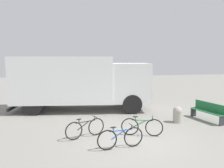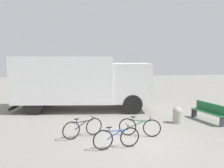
% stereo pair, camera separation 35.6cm
% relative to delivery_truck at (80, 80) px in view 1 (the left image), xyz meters
% --- Properties ---
extents(ground_plane, '(60.00, 60.00, 0.00)m').
position_rel_delivery_truck_xyz_m(ground_plane, '(1.76, -5.25, -1.77)').
color(ground_plane, gray).
extents(delivery_truck, '(8.07, 3.45, 3.16)m').
position_rel_delivery_truck_xyz_m(delivery_truck, '(0.00, 0.00, 0.00)').
color(delivery_truck, white).
rests_on(delivery_truck, ground).
extents(park_bench, '(0.81, 1.91, 0.89)m').
position_rel_delivery_truck_xyz_m(park_bench, '(6.08, -3.46, -1.27)').
color(park_bench, '#1E6638').
rests_on(park_bench, ground).
extents(bicycle_near, '(1.54, 0.69, 0.79)m').
position_rel_delivery_truck_xyz_m(bicycle_near, '(-0.02, -4.69, -1.39)').
color(bicycle_near, black).
rests_on(bicycle_near, ground).
extents(bicycle_middle, '(1.64, 0.44, 0.79)m').
position_rel_delivery_truck_xyz_m(bicycle_middle, '(1.08, -5.94, -1.39)').
color(bicycle_middle, black).
rests_on(bicycle_middle, ground).
extents(bicycle_far, '(1.58, 0.62, 0.79)m').
position_rel_delivery_truck_xyz_m(bicycle_far, '(2.19, -4.90, -1.39)').
color(bicycle_far, black).
rests_on(bicycle_far, ground).
extents(bollard_near_bench, '(0.44, 0.44, 0.77)m').
position_rel_delivery_truck_xyz_m(bollard_near_bench, '(4.44, -3.48, -1.36)').
color(bollard_near_bench, '#9E998C').
rests_on(bollard_near_bench, ground).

